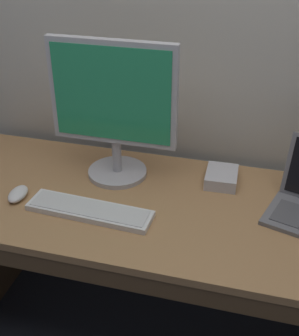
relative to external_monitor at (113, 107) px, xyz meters
The scene contains 5 objects.
desk 0.60m from the external_monitor, 27.31° to the right, with size 1.86×0.68×0.76m.
external_monitor is the anchor object (origin of this frame).
wired_keyboard 0.37m from the external_monitor, 92.49° to the right, with size 0.44×0.14×0.02m.
computer_mouse 0.46m from the external_monitor, 141.35° to the right, with size 0.06×0.11×0.03m, color white.
external_drive_box 0.48m from the external_monitor, ahead, with size 0.12×0.15×0.05m, color silver.
Camera 1 is at (0.23, -1.28, 1.69)m, focal length 48.63 mm.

